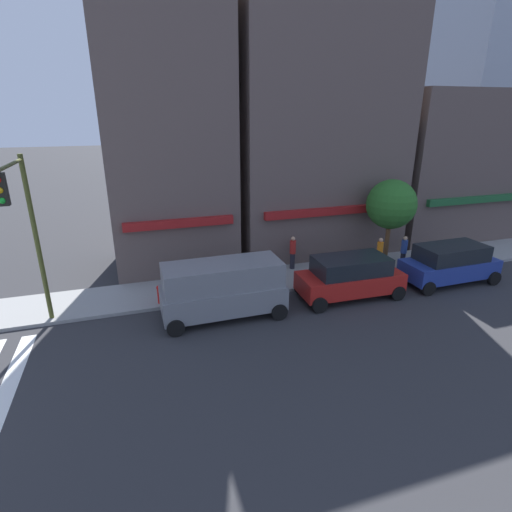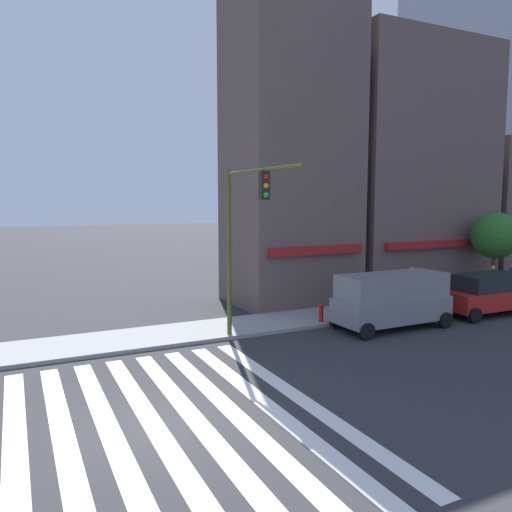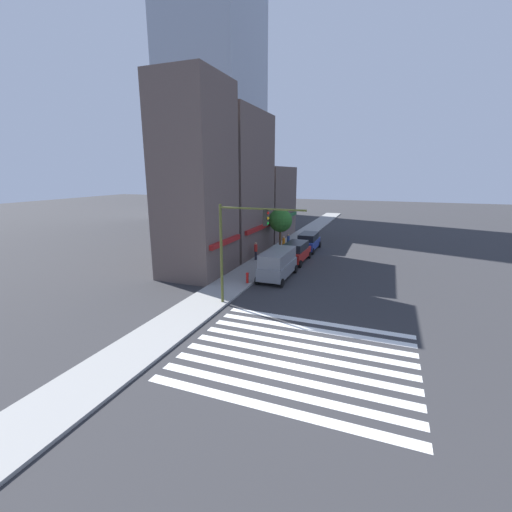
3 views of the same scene
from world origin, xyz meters
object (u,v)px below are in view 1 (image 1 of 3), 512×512
object	(u,v)px
pedestrian_blue_shirt	(404,252)
suv_blue	(450,263)
traffic_signal	(23,220)
fire_hydrant	(160,293)
van_grey	(223,288)
pedestrian_red_jacket	(293,252)
pedestrian_orange_vest	(379,254)
street_tree	(391,205)
suv_red	(350,276)

from	to	relation	value
pedestrian_blue_shirt	suv_blue	bearing A→B (deg)	-129.91
traffic_signal	fire_hydrant	world-z (taller)	traffic_signal
van_grey	fire_hydrant	size ratio (longest dim) A/B	5.95
pedestrian_red_jacket	pedestrian_blue_shirt	bearing A→B (deg)	80.10
van_grey	fire_hydrant	world-z (taller)	van_grey
pedestrian_orange_vest	street_tree	bearing A→B (deg)	42.96
traffic_signal	street_tree	world-z (taller)	traffic_signal
suv_blue	pedestrian_red_jacket	size ratio (longest dim) A/B	2.67
suv_red	pedestrian_orange_vest	bearing A→B (deg)	36.87
van_grey	suv_blue	world-z (taller)	van_grey
pedestrian_orange_vest	pedestrian_red_jacket	xyz separation A→B (m)	(-4.21, 1.59, 0.00)
fire_hydrant	pedestrian_orange_vest	bearing A→B (deg)	2.20
van_grey	street_tree	bearing A→B (deg)	15.77
pedestrian_blue_shirt	fire_hydrant	size ratio (longest dim) A/B	2.10
suv_blue	pedestrian_blue_shirt	bearing A→B (deg)	119.55
traffic_signal	van_grey	world-z (taller)	traffic_signal
van_grey	suv_blue	xyz separation A→B (m)	(11.41, 0.00, -0.25)
suv_red	pedestrian_red_jacket	distance (m)	3.93
street_tree	suv_blue	bearing A→B (deg)	-58.74
traffic_signal	suv_blue	world-z (taller)	traffic_signal
van_grey	pedestrian_red_jacket	xyz separation A→B (m)	(4.63, 3.73, -0.21)
traffic_signal	pedestrian_blue_shirt	size ratio (longest dim) A/B	3.75
suv_blue	suv_red	bearing A→B (deg)	179.16
pedestrian_orange_vest	street_tree	xyz separation A→B (m)	(0.87, 0.67, 2.39)
pedestrian_blue_shirt	street_tree	world-z (taller)	street_tree
suv_blue	pedestrian_blue_shirt	distance (m)	2.33
fire_hydrant	van_grey	bearing A→B (deg)	-34.89
suv_red	pedestrian_orange_vest	xyz separation A→B (m)	(2.96, 2.13, 0.04)
traffic_signal	suv_blue	xyz separation A→B (m)	(18.16, -0.42, -3.54)
suv_red	pedestrian_orange_vest	distance (m)	3.65
pedestrian_blue_shirt	pedestrian_red_jacket	bearing A→B (deg)	92.66
pedestrian_red_jacket	street_tree	world-z (taller)	street_tree
pedestrian_red_jacket	van_grey	bearing A→B (deg)	-44.01
van_grey	pedestrian_orange_vest	xyz separation A→B (m)	(8.84, 2.13, -0.21)
pedestrian_orange_vest	fire_hydrant	world-z (taller)	pedestrian_orange_vest
traffic_signal	fire_hydrant	bearing A→B (deg)	16.55
fire_hydrant	street_tree	size ratio (longest dim) A/B	0.18
suv_red	pedestrian_red_jacket	xyz separation A→B (m)	(-1.25, 3.73, 0.04)
suv_red	van_grey	bearing A→B (deg)	-178.86
suv_red	suv_blue	size ratio (longest dim) A/B	1.00
suv_red	suv_blue	world-z (taller)	same
van_grey	suv_red	bearing A→B (deg)	-0.32
street_tree	traffic_signal	bearing A→B (deg)	-171.76
traffic_signal	street_tree	distance (m)	16.67
pedestrian_blue_shirt	suv_red	bearing A→B (deg)	134.46
suv_blue	pedestrian_red_jacket	distance (m)	7.74
suv_blue	pedestrian_orange_vest	size ratio (longest dim) A/B	2.67
pedestrian_red_jacket	street_tree	xyz separation A→B (m)	(5.08, -0.93, 2.39)
van_grey	suv_red	distance (m)	5.88
van_grey	street_tree	xyz separation A→B (m)	(9.71, 2.80, 2.17)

